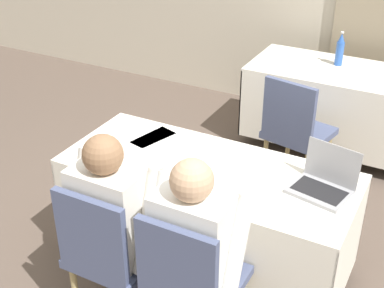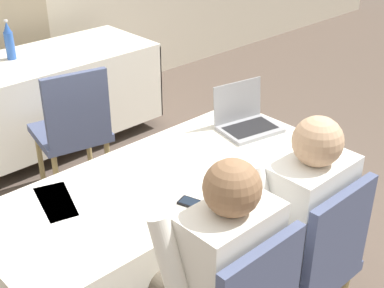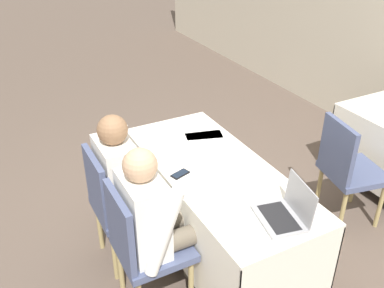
{
  "view_description": "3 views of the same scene",
  "coord_description": "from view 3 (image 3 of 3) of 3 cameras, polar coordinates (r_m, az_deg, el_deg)",
  "views": [
    {
      "loc": [
        1.15,
        -2.37,
        2.36
      ],
      "look_at": [
        0.0,
        -0.19,
        0.99
      ],
      "focal_mm": 50.0,
      "sensor_mm": 36.0,
      "label": 1
    },
    {
      "loc": [
        -1.34,
        -1.63,
        2.05
      ],
      "look_at": [
        0.0,
        -0.19,
        0.99
      ],
      "focal_mm": 50.0,
      "sensor_mm": 36.0,
      "label": 2
    },
    {
      "loc": [
        2.14,
        -1.32,
        2.36
      ],
      "look_at": [
        0.0,
        -0.19,
        0.99
      ],
      "focal_mm": 40.0,
      "sensor_mm": 36.0,
      "label": 3
    }
  ],
  "objects": [
    {
      "name": "paper_beside_laptop",
      "position": [
        3.44,
        1.44,
        1.48
      ],
      "size": [
        0.29,
        0.35,
        0.0
      ],
      "rotation": [
        0.0,
        0.0,
        -0.31
      ],
      "color": "white",
      "rests_on": "conference_table_near"
    },
    {
      "name": "laptop",
      "position": [
        2.58,
        12.3,
        -8.94
      ],
      "size": [
        0.35,
        0.31,
        0.24
      ],
      "rotation": [
        0.0,
        0.0,
        -0.2
      ],
      "color": "#99999E",
      "rests_on": "conference_table_near"
    },
    {
      "name": "person_checkered_shirt",
      "position": [
        3.01,
        -8.44,
        -4.73
      ],
      "size": [
        0.5,
        0.52,
        1.19
      ],
      "rotation": [
        0.0,
        0.0,
        3.14
      ],
      "color": "#665B4C",
      "rests_on": "ground_plane"
    },
    {
      "name": "person_white_shirt",
      "position": [
        2.65,
        -4.81,
        -9.92
      ],
      "size": [
        0.5,
        0.52,
        1.19
      ],
      "rotation": [
        0.0,
        0.0,
        3.14
      ],
      "color": "#665B4C",
      "rests_on": "ground_plane"
    },
    {
      "name": "conference_table_near",
      "position": [
        3.09,
        3.19,
        -6.17
      ],
      "size": [
        1.72,
        0.73,
        0.74
      ],
      "color": "white",
      "rests_on": "ground_plane"
    },
    {
      "name": "chair_near_right",
      "position": [
        2.72,
        -6.74,
        -13.12
      ],
      "size": [
        0.44,
        0.44,
        0.93
      ],
      "rotation": [
        0.0,
        0.0,
        3.14
      ],
      "color": "tan",
      "rests_on": "ground_plane"
    },
    {
      "name": "chair_far_spare",
      "position": [
        3.62,
        20.0,
        -2.89
      ],
      "size": [
        0.52,
        0.52,
        0.93
      ],
      "rotation": [
        0.0,
        0.0,
        2.94
      ],
      "color": "tan",
      "rests_on": "ground_plane"
    },
    {
      "name": "cell_phone",
      "position": [
        2.92,
        -1.59,
        -4.02
      ],
      "size": [
        0.1,
        0.14,
        0.01
      ],
      "rotation": [
        0.0,
        0.0,
        0.31
      ],
      "color": "black",
      "rests_on": "conference_table_near"
    },
    {
      "name": "paper_centre_table",
      "position": [
        3.38,
        1.79,
        0.86
      ],
      "size": [
        0.28,
        0.34,
        0.0
      ],
      "rotation": [
        0.0,
        0.0,
        -0.25
      ],
      "color": "white",
      "rests_on": "conference_table_near"
    },
    {
      "name": "chair_near_left",
      "position": [
        3.07,
        -10.06,
        -7.67
      ],
      "size": [
        0.44,
        0.44,
        0.93
      ],
      "rotation": [
        0.0,
        0.0,
        3.14
      ],
      "color": "tan",
      "rests_on": "ground_plane"
    },
    {
      "name": "ground_plane",
      "position": [
        3.45,
        2.93,
        -13.67
      ],
      "size": [
        24.0,
        24.0,
        0.0
      ],
      "primitive_type": "plane",
      "color": "brown"
    }
  ]
}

